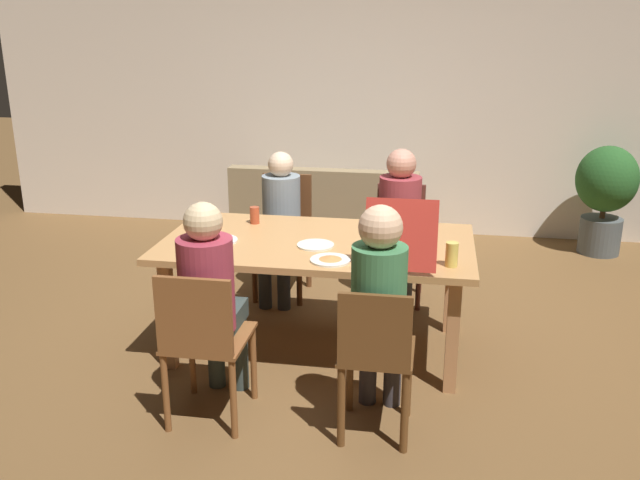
% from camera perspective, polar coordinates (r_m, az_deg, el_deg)
% --- Properties ---
extents(ground_plane, '(20.00, 20.00, 0.00)m').
position_cam_1_polar(ground_plane, '(4.67, -0.21, -8.94)').
color(ground_plane, brown).
extents(back_wall, '(7.80, 0.12, 2.87)m').
position_cam_1_polar(back_wall, '(7.02, 3.87, 12.35)').
color(back_wall, silver).
rests_on(back_wall, ground).
extents(dining_table, '(1.98, 1.08, 0.76)m').
position_cam_1_polar(dining_table, '(4.40, -0.22, -1.01)').
color(dining_table, tan).
rests_on(dining_table, ground).
extents(chair_0, '(0.41, 0.46, 0.94)m').
position_cam_1_polar(chair_0, '(5.45, -2.97, 0.76)').
color(chair_0, brown).
rests_on(chair_0, ground).
extents(person_0, '(0.29, 0.48, 1.16)m').
position_cam_1_polar(person_0, '(5.26, -3.37, 2.09)').
color(person_0, '#2D333B').
rests_on(person_0, ground).
extents(chair_1, '(0.42, 0.45, 0.89)m').
position_cam_1_polar(chair_1, '(3.68, -9.70, -8.02)').
color(chair_1, brown).
rests_on(chair_1, ground).
extents(person_1, '(0.30, 0.50, 1.22)m').
position_cam_1_polar(person_1, '(3.74, -9.08, -4.23)').
color(person_1, '#34403D').
rests_on(person_1, ground).
extents(chair_2, '(0.38, 0.40, 0.86)m').
position_cam_1_polar(chair_2, '(3.54, 4.66, -9.65)').
color(chair_2, brown).
rests_on(chair_2, ground).
extents(person_2, '(0.28, 0.47, 1.25)m').
position_cam_1_polar(person_2, '(3.54, 4.96, -4.97)').
color(person_2, '#39353A').
rests_on(person_2, ground).
extents(chair_3, '(0.39, 0.41, 0.89)m').
position_cam_1_polar(chair_3, '(5.36, 6.61, 0.31)').
color(chair_3, brown).
rests_on(chair_3, ground).
extents(person_3, '(0.32, 0.53, 1.20)m').
position_cam_1_polar(person_3, '(5.16, 6.60, 2.07)').
color(person_3, '#3F434B').
rests_on(person_3, ground).
extents(pizza_box_0, '(0.40, 0.56, 0.40)m').
position_cam_1_polar(pizza_box_0, '(4.08, 6.84, -0.74)').
color(pizza_box_0, '#B02B20').
rests_on(pizza_box_0, dining_table).
extents(plate_0, '(0.23, 0.23, 0.03)m').
position_cam_1_polar(plate_0, '(4.70, -9.61, 1.10)').
color(plate_0, white).
rests_on(plate_0, dining_table).
extents(plate_1, '(0.23, 0.23, 0.01)m').
position_cam_1_polar(plate_1, '(4.27, -0.37, -0.43)').
color(plate_1, white).
rests_on(plate_1, dining_table).
extents(plate_2, '(0.24, 0.24, 0.03)m').
position_cam_1_polar(plate_2, '(4.01, 0.86, -1.62)').
color(plate_2, white).
rests_on(plate_2, dining_table).
extents(plate_3, '(0.26, 0.26, 0.03)m').
position_cam_1_polar(plate_3, '(4.41, -8.51, 0.02)').
color(plate_3, white).
rests_on(plate_3, dining_table).
extents(drinking_glass_0, '(0.07, 0.07, 0.14)m').
position_cam_1_polar(drinking_glass_0, '(3.98, 10.90, -1.19)').
color(drinking_glass_0, '#E2CB5A').
rests_on(drinking_glass_0, dining_table).
extents(drinking_glass_1, '(0.07, 0.07, 0.12)m').
position_cam_1_polar(drinking_glass_1, '(4.76, -5.46, 2.06)').
color(drinking_glass_1, '#B34628').
rests_on(drinking_glass_1, dining_table).
extents(couch, '(1.73, 0.77, 0.82)m').
position_cam_1_polar(couch, '(6.57, 0.58, 1.87)').
color(couch, '#937E5A').
rests_on(couch, ground).
extents(potted_plant, '(0.55, 0.55, 1.02)m').
position_cam_1_polar(potted_plant, '(6.85, 22.66, 3.79)').
color(potted_plant, '#4E5657').
rests_on(potted_plant, ground).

